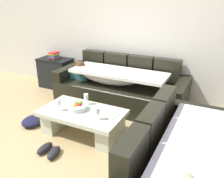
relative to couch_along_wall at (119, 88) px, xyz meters
name	(u,v)px	position (x,y,z in m)	size (l,w,h in m)	color
ground_plane	(70,154)	(0.06, -1.62, -0.33)	(14.00, 14.00, 0.00)	tan
back_wall	(134,28)	(0.06, 0.53, 1.02)	(9.00, 0.10, 2.70)	silver
couch_along_wall	(119,88)	(0.00, 0.00, 0.00)	(2.34, 0.92, 0.88)	black
couch_near_window	(183,167)	(1.46, -1.65, 0.00)	(0.92, 1.92, 0.88)	black
coffee_table	(83,120)	(-0.05, -1.14, -0.09)	(1.20, 0.68, 0.38)	beige
fruit_bowl	(78,107)	(-0.13, -1.13, 0.09)	(0.28, 0.28, 0.10)	silver
wine_glass_near_left	(59,103)	(-0.35, -1.27, 0.16)	(0.07, 0.07, 0.17)	silver
wine_glass_near_right	(97,111)	(0.27, -1.25, 0.16)	(0.07, 0.07, 0.17)	silver
wine_glass_far_back	(86,97)	(-0.11, -0.92, 0.16)	(0.07, 0.07, 0.17)	silver
open_magazine	(108,114)	(0.33, -1.08, 0.05)	(0.28, 0.21, 0.01)	white
side_cabinet	(56,73)	(-1.62, 0.23, -0.01)	(0.72, 0.44, 0.64)	black
book_stack_on_cabinet	(54,55)	(-1.63, 0.23, 0.38)	(0.18, 0.22, 0.15)	#B76623
pair_of_shoes	(49,150)	(-0.19, -1.73, -0.29)	(0.32, 0.30, 0.09)	black
crumpled_garment	(33,121)	(-0.91, -1.26, -0.27)	(0.40, 0.32, 0.12)	#191933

